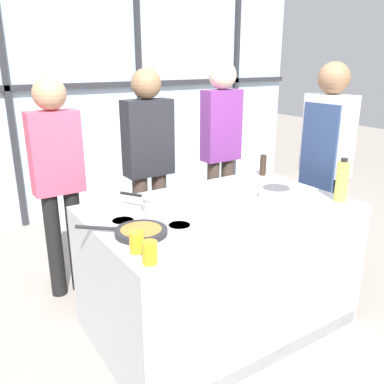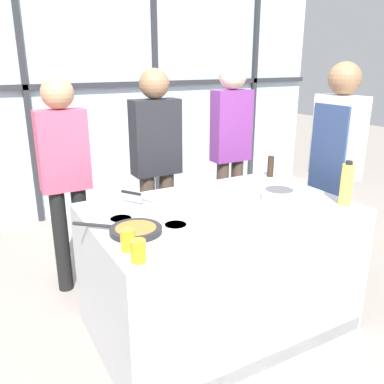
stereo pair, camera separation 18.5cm
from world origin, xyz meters
name	(u,v)px [view 1 (the left image)]	position (x,y,z in m)	size (l,w,h in m)	color
ground_plane	(217,321)	(0.00, 0.00, 0.00)	(18.00, 18.00, 0.00)	gray
back_window_wall	(79,97)	(0.00, 2.74, 1.40)	(6.40, 0.10, 2.80)	silver
demo_island	(218,267)	(0.00, 0.00, 0.45)	(1.71, 1.10, 0.90)	#B7BABF
chef	(325,156)	(1.21, 0.15, 1.05)	(0.25, 0.41, 1.81)	black
spectator_far_left	(58,173)	(-0.77, 1.01, 1.01)	(0.37, 0.24, 1.71)	black
spectator_center_left	(149,159)	(0.00, 1.01, 1.02)	(0.41, 0.25, 1.76)	#47382D
spectator_center_right	(221,142)	(0.77, 1.01, 1.08)	(0.37, 0.25, 1.82)	#47382D
frying_pan	(140,231)	(-0.65, -0.12, 0.91)	(0.44, 0.41, 0.04)	#232326
saucepan	(158,203)	(-0.39, 0.13, 0.96)	(0.26, 0.35, 0.11)	silver
white_plate	(242,189)	(0.36, 0.20, 0.90)	(0.23, 0.23, 0.01)	white
mixing_bowl	(276,192)	(0.44, -0.07, 0.94)	(0.24, 0.24, 0.07)	silver
oil_bottle	(342,181)	(0.76, -0.37, 1.04)	(0.08, 0.08, 0.30)	#E0CC4C
pepper_grinder	(263,164)	(0.77, 0.42, 0.99)	(0.05, 0.05, 0.20)	#332319
juice_glass_near	(150,253)	(-0.76, -0.45, 0.95)	(0.08, 0.08, 0.11)	orange
juice_glass_far	(137,242)	(-0.76, -0.31, 0.95)	(0.08, 0.08, 0.11)	orange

